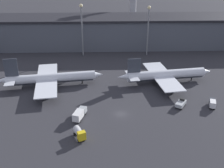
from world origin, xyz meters
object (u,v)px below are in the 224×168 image
service_vehicle_1 (213,103)px  service_vehicle_3 (181,104)px  service_vehicle_2 (79,133)px  service_vehicle_0 (79,114)px  airplane_0 (50,78)px  airplane_1 (165,75)px

service_vehicle_1 → service_vehicle_3: 11.57m
service_vehicle_1 → service_vehicle_3: service_vehicle_3 is taller
service_vehicle_2 → service_vehicle_0: bearing=160.0°
airplane_0 → service_vehicle_3: airplane_0 is taller
airplane_1 → service_vehicle_3: 21.53m
airplane_0 → airplane_1: size_ratio=1.06×
airplane_0 → service_vehicle_1: (62.32, -20.06, -1.84)m
airplane_0 → service_vehicle_0: airplane_0 is taller
airplane_1 → airplane_0: bearing=174.0°
service_vehicle_2 → service_vehicle_3: size_ratio=1.06×
service_vehicle_0 → service_vehicle_2: size_ratio=1.35×
service_vehicle_0 → service_vehicle_1: bearing=-65.3°
service_vehicle_1 → service_vehicle_3: (-11.55, 0.50, -0.27)m
service_vehicle_1 → airplane_1: bearing=49.0°
service_vehicle_1 → service_vehicle_3: size_ratio=1.03×
airplane_0 → service_vehicle_1: size_ratio=7.49×
service_vehicle_0 → service_vehicle_2: bearing=-158.8°
service_vehicle_0 → service_vehicle_2: (0.80, -11.16, -0.03)m
service_vehicle_0 → service_vehicle_1: service_vehicle_0 is taller
airplane_0 → airplane_1: bearing=-6.0°
airplane_0 → service_vehicle_2: (14.99, -37.56, -1.65)m
service_vehicle_3 → airplane_0: bearing=102.8°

